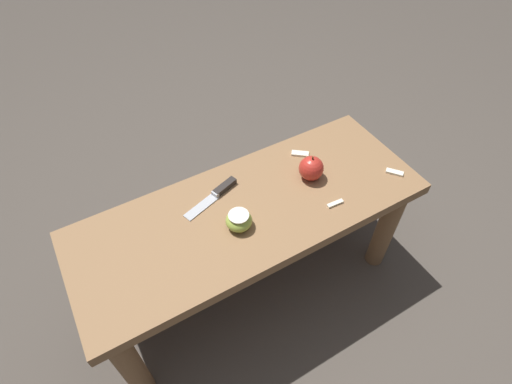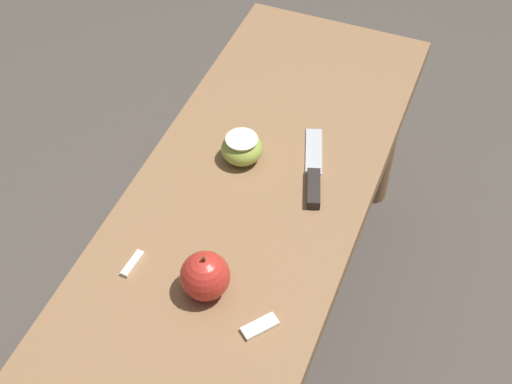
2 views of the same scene
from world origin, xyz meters
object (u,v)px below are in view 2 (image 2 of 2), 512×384
object	(u,v)px
apple_cut	(242,148)
apple_whole	(205,276)
wooden_bench	(252,221)
knife	(314,177)

from	to	relation	value
apple_cut	apple_whole	bearing A→B (deg)	-168.65
wooden_bench	knife	bearing A→B (deg)	-58.98
knife	apple_cut	distance (m)	0.15
knife	apple_whole	bearing A→B (deg)	145.78
wooden_bench	apple_whole	world-z (taller)	apple_whole
wooden_bench	apple_whole	size ratio (longest dim) A/B	12.21
apple_whole	wooden_bench	bearing A→B (deg)	3.72
apple_whole	knife	bearing A→B (deg)	-16.05
wooden_bench	knife	distance (m)	0.16
wooden_bench	apple_cut	xyz separation A→B (m)	(0.07, 0.05, 0.13)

